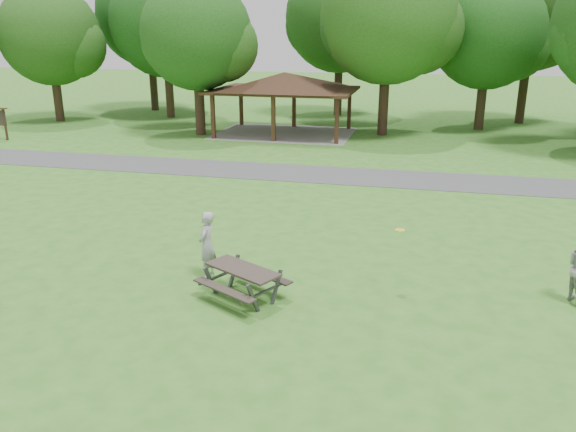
{
  "coord_description": "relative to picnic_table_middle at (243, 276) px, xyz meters",
  "views": [
    {
      "loc": [
        4.37,
        -10.15,
        6.07
      ],
      "look_at": [
        1.0,
        4.0,
        1.3
      ],
      "focal_mm": 35.0,
      "sensor_mm": 36.0,
      "label": 1
    }
  ],
  "objects": [
    {
      "name": "tree_deep_a",
      "position": [
        -17.41,
        31.09,
        6.53
      ],
      "size": [
        8.4,
        8.0,
        11.38
      ],
      "color": "black",
      "rests_on": "ground"
    },
    {
      "name": "tree_row_c",
      "position": [
        -14.41,
        27.59,
        5.94
      ],
      "size": [
        8.19,
        7.8,
        10.67
      ],
      "color": "#302015",
      "rests_on": "ground"
    },
    {
      "name": "pavilion",
      "position": [
        -4.51,
        22.56,
        2.47
      ],
      "size": [
        8.6,
        7.01,
        3.76
      ],
      "color": "#3D2016",
      "rests_on": "ground"
    },
    {
      "name": "tree_deep_c",
      "position": [
        10.59,
        30.59,
        6.85
      ],
      "size": [
        8.82,
        8.4,
        11.9
      ],
      "color": "black",
      "rests_on": "ground"
    },
    {
      "name": "tree_row_b",
      "position": [
        -21.43,
        24.09,
        5.07
      ],
      "size": [
        7.14,
        6.8,
        9.28
      ],
      "color": "#311E16",
      "rests_on": "ground"
    },
    {
      "name": "asphalt_path",
      "position": [
        -0.51,
        12.56,
        -0.59
      ],
      "size": [
        120.0,
        3.2,
        0.02
      ],
      "primitive_type": "cube",
      "color": "#444447",
      "rests_on": "ground"
    },
    {
      "name": "tree_deep_b",
      "position": [
        -2.41,
        31.59,
        6.29
      ],
      "size": [
        8.4,
        8.0,
        11.13
      ],
      "color": "#2F1D15",
      "rests_on": "ground"
    },
    {
      "name": "ground",
      "position": [
        -0.51,
        -1.44,
        -0.6
      ],
      "size": [
        160.0,
        160.0,
        0.0
      ],
      "primitive_type": "plane",
      "color": "#357120",
      "rests_on": "ground"
    },
    {
      "name": "tree_row_f",
      "position": [
        7.58,
        27.09,
        5.24
      ],
      "size": [
        7.35,
        7.0,
        9.55
      ],
      "color": "black",
      "rests_on": "ground"
    },
    {
      "name": "picnic_table_middle",
      "position": [
        0.0,
        0.0,
        0.0
      ],
      "size": [
        2.35,
        2.19,
        0.81
      ],
      "color": "#302723",
      "rests_on": "ground"
    },
    {
      "name": "frisbee_in_flight",
      "position": [
        3.54,
        1.38,
        0.96
      ],
      "size": [
        0.29,
        0.29,
        0.02
      ],
      "color": "yellow",
      "rests_on": "ground"
    },
    {
      "name": "tree_row_d",
      "position": [
        -9.43,
        21.09,
        5.17
      ],
      "size": [
        6.93,
        6.6,
        9.27
      ],
      "color": "#2F1E15",
      "rests_on": "ground"
    },
    {
      "name": "tree_row_e",
      "position": [
        1.59,
        23.59,
        6.18
      ],
      "size": [
        8.4,
        8.0,
        11.02
      ],
      "color": "black",
      "rests_on": "ground"
    },
    {
      "name": "frisbee_thrower",
      "position": [
        -1.28,
        1.0,
        0.29
      ],
      "size": [
        0.44,
        0.65,
        1.77
      ],
      "primitive_type": "imported",
      "rotation": [
        0.0,
        0.0,
        -1.55
      ],
      "color": "#A2A2A4",
      "rests_on": "ground"
    }
  ]
}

